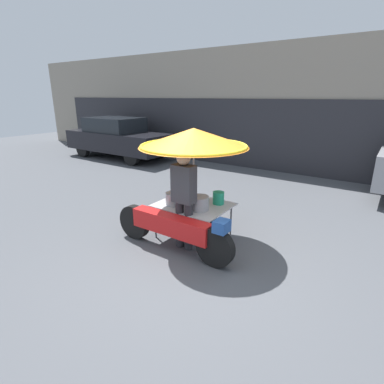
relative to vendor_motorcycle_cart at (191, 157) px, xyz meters
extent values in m
plane|color=#4C4F54|center=(0.47, -0.66, -1.52)|extent=(36.00, 36.00, 0.00)
cube|color=gray|center=(0.47, 6.88, 0.55)|extent=(28.00, 2.00, 4.14)
cube|color=#28282D|center=(0.47, 5.85, -0.32)|extent=(23.80, 0.06, 2.40)
cylinder|color=black|center=(0.84, -0.58, -1.20)|extent=(0.63, 0.14, 0.63)
cylinder|color=black|center=(-0.86, -0.58, -1.20)|extent=(0.63, 0.14, 0.63)
cube|color=red|center=(-0.01, -0.58, -1.04)|extent=(1.50, 0.24, 0.32)
cube|color=#234C93|center=(0.94, -0.58, -0.82)|extent=(0.20, 0.24, 0.18)
cylinder|color=black|center=(-0.01, 0.40, -1.24)|extent=(0.57, 0.14, 0.57)
cylinder|color=#515156|center=(0.54, -0.35, -1.21)|extent=(0.03, 0.03, 0.61)
cylinder|color=#515156|center=(0.54, 0.53, -1.21)|extent=(0.03, 0.03, 0.61)
cylinder|color=#515156|center=(-0.55, -0.35, -1.21)|extent=(0.03, 0.03, 0.61)
cylinder|color=#515156|center=(-0.55, 0.53, -1.21)|extent=(0.03, 0.03, 0.61)
cube|color=#B2B2B7|center=(-0.01, 0.09, -0.90)|extent=(1.28, 1.03, 0.02)
cylinder|color=#B2B2B7|center=(-0.01, 0.09, -0.36)|extent=(0.03, 0.03, 1.05)
cone|color=orange|center=(-0.01, 0.09, 0.32)|extent=(1.88, 1.88, 0.32)
torus|color=yellow|center=(-0.01, 0.09, 0.18)|extent=(1.84, 1.84, 0.05)
cylinder|color=#939399|center=(-0.30, -0.09, -0.78)|extent=(0.33, 0.33, 0.22)
cylinder|color=#939399|center=(0.22, -0.07, -0.77)|extent=(0.34, 0.34, 0.24)
cylinder|color=#1E936B|center=(0.35, 0.37, -0.77)|extent=(0.21, 0.21, 0.23)
cylinder|color=#2D2D33|center=(0.02, -0.36, -1.10)|extent=(0.14, 0.14, 0.84)
cylinder|color=#2D2D33|center=(0.20, -0.36, -1.10)|extent=(0.14, 0.14, 0.84)
cube|color=#38383D|center=(0.11, -0.36, -0.37)|extent=(0.38, 0.22, 0.63)
sphere|color=tan|center=(0.11, -0.36, 0.06)|extent=(0.23, 0.23, 0.23)
cylinder|color=black|center=(-5.25, 3.67, -1.18)|extent=(0.67, 0.20, 0.67)
cylinder|color=black|center=(-5.25, 5.19, -1.18)|extent=(0.67, 0.20, 0.67)
cylinder|color=black|center=(-8.15, 3.67, -1.18)|extent=(0.67, 0.20, 0.67)
cylinder|color=black|center=(-8.15, 5.19, -1.18)|extent=(0.67, 0.20, 0.67)
cube|color=black|center=(-6.70, 4.43, -0.81)|extent=(4.68, 1.79, 0.75)
cube|color=#1E2328|center=(-6.93, 4.43, -0.16)|extent=(2.25, 1.58, 0.56)
cylinder|color=#2D2D33|center=(-9.19, 5.06, -1.36)|extent=(0.28, 0.28, 0.32)
sphere|color=#287033|center=(-9.19, 5.06, -0.91)|extent=(0.68, 0.68, 0.68)
camera|label=1|loc=(2.86, -4.12, 1.00)|focal=28.00mm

